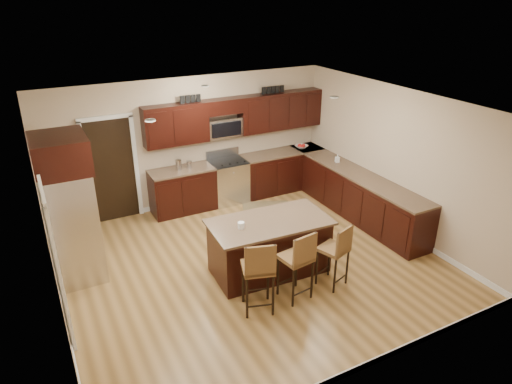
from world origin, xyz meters
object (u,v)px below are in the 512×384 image
island (269,248)px  stool_mid (299,258)px  stool_left (259,269)px  refrigerator (69,208)px  range (228,181)px  stool_right (337,249)px

island → stool_mid: size_ratio=1.75×
stool_left → stool_mid: 0.66m
island → refrigerator: size_ratio=0.84×
range → stool_right: (0.18, -3.62, 0.18)m
range → stool_left: 3.82m
island → stool_left: 1.10m
stool_right → refrigerator: refrigerator is taller
range → stool_mid: size_ratio=0.99×
range → stool_mid: 3.67m
range → stool_right: 3.63m
stool_mid → stool_right: 0.70m
island → refrigerator: 3.17m
stool_right → refrigerator: (-3.48, 2.17, 0.55)m
stool_left → stool_right: stool_left is taller
island → stool_right: stool_right is taller
island → stool_left: size_ratio=1.69×
stool_left → refrigerator: (-2.13, 2.17, 0.48)m
refrigerator → range: bearing=23.7°
stool_left → refrigerator: bearing=152.0°
stool_left → stool_right: (1.35, 0.01, -0.07)m
stool_right → refrigerator: size_ratio=0.45×
stool_left → stool_mid: (0.66, -0.00, -0.02)m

